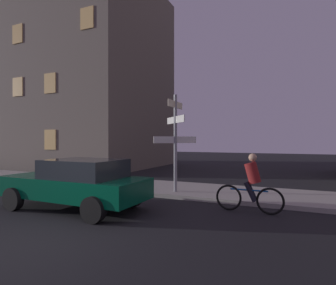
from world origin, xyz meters
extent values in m
plane|color=black|center=(0.00, 0.00, 0.00)|extent=(80.00, 80.00, 0.00)
cube|color=#9E9991|center=(0.00, 6.12, 0.07)|extent=(40.00, 2.86, 0.14)
cylinder|color=gray|center=(0.85, 5.31, 1.87)|extent=(0.12, 0.12, 3.45)
cube|color=beige|center=(0.85, 5.31, 3.24)|extent=(0.03, 1.29, 0.24)
cube|color=white|center=(0.85, 5.31, 2.70)|extent=(1.12, 1.12, 0.24)
cube|color=white|center=(0.85, 5.31, 1.98)|extent=(1.17, 1.17, 0.24)
cube|color=#05472D|center=(-1.07, 2.34, 0.64)|extent=(4.31, 1.76, 0.57)
cube|color=#23282D|center=(-0.67, 2.34, 1.18)|extent=(2.08, 1.59, 0.51)
cylinder|color=black|center=(-2.50, 1.51, 0.32)|extent=(0.64, 0.23, 0.64)
cylinder|color=black|center=(-2.47, 3.21, 0.32)|extent=(0.64, 0.23, 0.64)
cylinder|color=black|center=(0.34, 1.48, 0.32)|extent=(0.64, 0.23, 0.64)
cylinder|color=black|center=(0.36, 3.18, 0.32)|extent=(0.64, 0.23, 0.64)
sphere|color=#F9EFCC|center=(-3.24, 1.79, 0.64)|extent=(0.16, 0.16, 0.16)
sphere|color=#F9EFCC|center=(-3.23, 2.95, 0.64)|extent=(0.16, 0.16, 0.16)
torus|color=black|center=(3.02, 3.99, 0.36)|extent=(0.72, 0.08, 0.72)
torus|color=black|center=(4.12, 3.96, 0.36)|extent=(0.72, 0.08, 0.72)
cylinder|color=#1959A5|center=(3.57, 3.98, 0.61)|extent=(1.00, 0.08, 0.04)
cylinder|color=maroon|center=(3.67, 3.97, 1.08)|extent=(0.46, 0.33, 0.61)
sphere|color=tan|center=(3.67, 3.97, 1.50)|extent=(0.22, 0.22, 0.22)
cylinder|color=black|center=(3.62, 3.88, 0.58)|extent=(0.35, 0.13, 0.55)
cylinder|color=black|center=(3.62, 4.06, 0.58)|extent=(0.35, 0.13, 0.55)
cube|color=#6B6056|center=(-9.97, 13.03, 6.58)|extent=(11.21, 9.15, 13.16)
cube|color=#F2C672|center=(-8.57, 8.43, 2.00)|extent=(0.90, 0.06, 1.20)
cube|color=#F2C672|center=(-11.37, 8.43, 5.39)|extent=(0.90, 0.06, 1.20)
cube|color=#F2C672|center=(-8.57, 8.43, 5.39)|extent=(0.90, 0.06, 1.20)
cube|color=#F2C672|center=(-11.37, 8.43, 8.77)|extent=(0.90, 0.06, 1.20)
cube|color=#F2C672|center=(-5.77, 8.43, 8.77)|extent=(0.90, 0.06, 1.20)
camera|label=1|loc=(4.61, -3.74, 1.97)|focal=29.42mm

